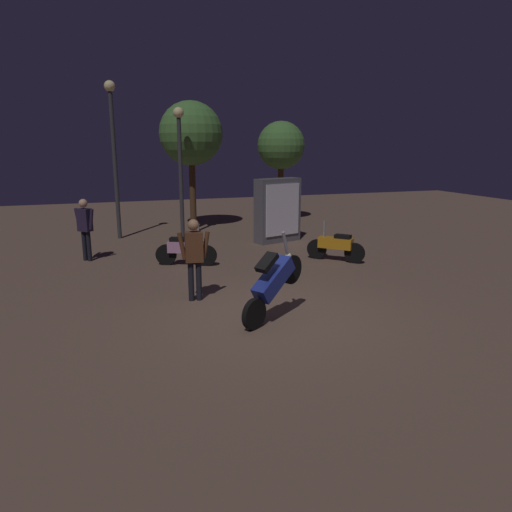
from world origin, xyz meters
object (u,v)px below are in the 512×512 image
(person_bystander_far, at_px, (194,253))
(streetlamp_near, at_px, (180,155))
(motorcycle_orange_parked_right, at_px, (336,246))
(streetlamp_far, at_px, (113,141))
(kiosk_billboard, at_px, (278,210))
(motorcycle_pink_parked_left, at_px, (186,249))
(person_rider_beside, at_px, (85,224))
(motorcycle_blue_foreground, at_px, (273,282))

(person_bystander_far, xyz_separation_m, streetlamp_near, (0.94, 6.93, 1.81))
(motorcycle_orange_parked_right, xyz_separation_m, person_bystander_far, (-4.39, -2.14, 0.59))
(person_bystander_far, height_order, streetlamp_far, streetlamp_far)
(kiosk_billboard, bearing_deg, streetlamp_far, -41.94)
(person_bystander_far, distance_m, kiosk_billboard, 6.43)
(motorcycle_pink_parked_left, bearing_deg, streetlamp_far, 131.90)
(motorcycle_pink_parked_left, relative_size, person_rider_beside, 0.90)
(person_bystander_far, height_order, kiosk_billboard, kiosk_billboard)
(motorcycle_pink_parked_left, xyz_separation_m, person_rider_beside, (-2.53, 1.40, 0.60))
(motorcycle_blue_foreground, xyz_separation_m, motorcycle_pink_parked_left, (-0.78, 4.57, -0.31))
(motorcycle_pink_parked_left, bearing_deg, kiosk_billboard, 55.50)
(motorcycle_blue_foreground, relative_size, person_rider_beside, 0.94)
(motorcycle_blue_foreground, distance_m, person_bystander_far, 1.98)
(kiosk_billboard, bearing_deg, motorcycle_orange_parked_right, 83.06)
(motorcycle_orange_parked_right, xyz_separation_m, streetlamp_near, (-3.44, 4.79, 2.40))
(motorcycle_blue_foreground, xyz_separation_m, motorcycle_orange_parked_right, (3.26, 3.74, -0.31))
(person_rider_beside, relative_size, streetlamp_near, 0.39)
(motorcycle_orange_parked_right, bearing_deg, person_rider_beside, 27.71)
(kiosk_billboard, bearing_deg, motorcycle_blue_foreground, 50.87)
(motorcycle_blue_foreground, xyz_separation_m, streetlamp_far, (-2.30, 9.05, 2.54))
(motorcycle_orange_parked_right, bearing_deg, streetlamp_near, -7.85)
(motorcycle_blue_foreground, relative_size, motorcycle_orange_parked_right, 1.28)
(person_rider_beside, bearing_deg, streetlamp_far, -156.42)
(person_rider_beside, xyz_separation_m, streetlamp_near, (3.13, 2.56, 1.80))
(motorcycle_orange_parked_right, distance_m, kiosk_billboard, 3.14)
(motorcycle_pink_parked_left, relative_size, kiosk_billboard, 0.75)
(streetlamp_near, bearing_deg, person_rider_beside, -140.66)
(motorcycle_blue_foreground, bearing_deg, kiosk_billboard, 36.32)
(streetlamp_near, height_order, kiosk_billboard, streetlamp_near)
(person_bystander_far, bearing_deg, motorcycle_pink_parked_left, -0.64)
(motorcycle_pink_parked_left, xyz_separation_m, motorcycle_orange_parked_right, (4.04, -0.83, 0.00))
(motorcycle_orange_parked_right, height_order, kiosk_billboard, kiosk_billboard)
(person_rider_beside, height_order, streetlamp_near, streetlamp_near)
(motorcycle_pink_parked_left, xyz_separation_m, streetlamp_far, (-1.51, 4.48, 2.85))
(motorcycle_orange_parked_right, height_order, streetlamp_near, streetlamp_near)
(person_rider_beside, bearing_deg, person_bystander_far, 68.38)
(streetlamp_near, distance_m, streetlamp_far, 2.22)
(motorcycle_orange_parked_right, distance_m, streetlamp_far, 8.20)
(motorcycle_orange_parked_right, bearing_deg, motorcycle_blue_foreground, 95.37)
(motorcycle_pink_parked_left, bearing_deg, person_bystander_far, -73.37)
(motorcycle_pink_parked_left, bearing_deg, person_rider_beside, 174.36)
(motorcycle_pink_parked_left, xyz_separation_m, kiosk_billboard, (3.48, 2.20, 0.61))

